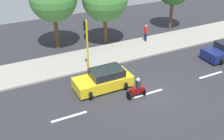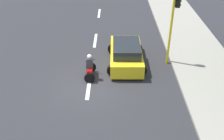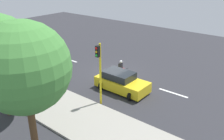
# 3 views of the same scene
# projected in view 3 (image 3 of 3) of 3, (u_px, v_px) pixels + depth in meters

# --- Properties ---
(ground_plane) EXTENTS (40.00, 60.00, 0.10)m
(ground_plane) POSITION_uv_depth(u_px,v_px,m) (113.00, 74.00, 22.72)
(ground_plane) COLOR #2D2D33
(sidewalk) EXTENTS (4.00, 60.00, 0.15)m
(sidewalk) POSITION_uv_depth(u_px,v_px,m) (52.00, 103.00, 17.64)
(sidewalk) COLOR #9E998E
(sidewalk) RESTS_ON ground
(lane_stripe_far_north) EXTENTS (0.20, 2.40, 0.01)m
(lane_stripe_far_north) POSITION_uv_depth(u_px,v_px,m) (35.00, 49.00, 29.66)
(lane_stripe_far_north) COLOR white
(lane_stripe_far_north) RESTS_ON ground
(lane_stripe_north) EXTENTS (0.20, 2.40, 0.01)m
(lane_stripe_north) POSITION_uv_depth(u_px,v_px,m) (69.00, 60.00, 26.18)
(lane_stripe_north) COLOR white
(lane_stripe_north) RESTS_ON ground
(lane_stripe_mid) EXTENTS (0.20, 2.40, 0.01)m
(lane_stripe_mid) POSITION_uv_depth(u_px,v_px,m) (113.00, 74.00, 22.70)
(lane_stripe_mid) COLOR white
(lane_stripe_mid) RESTS_ON ground
(lane_stripe_south) EXTENTS (0.20, 2.40, 0.01)m
(lane_stripe_south) POSITION_uv_depth(u_px,v_px,m) (173.00, 93.00, 19.22)
(lane_stripe_south) COLOR white
(lane_stripe_south) RESTS_ON ground
(car_yellow_cab) EXTENTS (2.33, 4.23, 1.52)m
(car_yellow_cab) POSITION_uv_depth(u_px,v_px,m) (121.00, 82.00, 19.42)
(car_yellow_cab) COLOR yellow
(car_yellow_cab) RESTS_ON ground
(car_dark_blue) EXTENTS (2.27, 4.38, 1.52)m
(car_dark_blue) POSITION_uv_depth(u_px,v_px,m) (33.00, 51.00, 26.61)
(car_dark_blue) COLOR navy
(car_dark_blue) RESTS_ON ground
(motorcycle) EXTENTS (0.60, 1.30, 1.53)m
(motorcycle) POSITION_uv_depth(u_px,v_px,m) (121.00, 70.00, 21.88)
(motorcycle) COLOR black
(motorcycle) RESTS_ON ground
(pedestrian_near_signal) EXTENTS (0.40, 0.24, 1.69)m
(pedestrian_near_signal) POSITION_uv_depth(u_px,v_px,m) (0.00, 78.00, 19.33)
(pedestrian_near_signal) COLOR #1E1E4C
(pedestrian_near_signal) RESTS_ON sidewalk
(traffic_light_corner) EXTENTS (0.49, 0.24, 4.50)m
(traffic_light_corner) POSITION_uv_depth(u_px,v_px,m) (99.00, 66.00, 16.54)
(traffic_light_corner) COLOR yellow
(traffic_light_corner) RESTS_ON ground
(street_tree_south) EXTENTS (4.35, 4.35, 7.04)m
(street_tree_south) POSITION_uv_depth(u_px,v_px,m) (24.00, 68.00, 11.15)
(street_tree_south) COLOR brown
(street_tree_south) RESTS_ON ground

